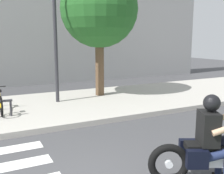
{
  "coord_description": "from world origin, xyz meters",
  "views": [
    {
      "loc": [
        -0.86,
        -3.29,
        2.26
      ],
      "look_at": [
        2.32,
        2.97,
        1.03
      ],
      "focal_mm": 43.05,
      "sensor_mm": 36.0,
      "label": 1
    }
  ],
  "objects_px": {
    "motorcycle": "(217,156)",
    "tree_near_rack": "(99,9)",
    "rider": "(213,133)",
    "street_lamp": "(55,27)"
  },
  "relations": [
    {
      "from": "motorcycle",
      "to": "rider",
      "type": "bearing_deg",
      "value": 150.64
    },
    {
      "from": "street_lamp",
      "to": "rider",
      "type": "bearing_deg",
      "value": -82.85
    },
    {
      "from": "street_lamp",
      "to": "tree_near_rack",
      "type": "bearing_deg",
      "value": 12.62
    },
    {
      "from": "rider",
      "to": "tree_near_rack",
      "type": "xyz_separation_m",
      "value": [
        1.02,
        6.52,
        2.54
      ]
    },
    {
      "from": "rider",
      "to": "tree_near_rack",
      "type": "bearing_deg",
      "value": 81.12
    },
    {
      "from": "motorcycle",
      "to": "tree_near_rack",
      "type": "xyz_separation_m",
      "value": [
        0.95,
        6.56,
        2.9
      ]
    },
    {
      "from": "street_lamp",
      "to": "motorcycle",
      "type": "bearing_deg",
      "value": -82.28
    },
    {
      "from": "street_lamp",
      "to": "tree_near_rack",
      "type": "distance_m",
      "value": 1.95
    },
    {
      "from": "motorcycle",
      "to": "street_lamp",
      "type": "xyz_separation_m",
      "value": [
        -0.83,
        6.16,
        2.23
      ]
    },
    {
      "from": "street_lamp",
      "to": "tree_near_rack",
      "type": "height_order",
      "value": "tree_near_rack"
    }
  ]
}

